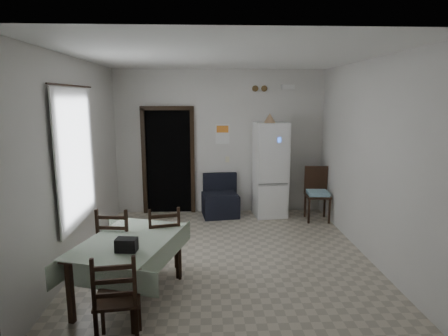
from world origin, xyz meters
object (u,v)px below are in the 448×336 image
navy_seat (220,196)px  dining_chair_near_head (118,297)px  dining_chair_far_left (118,243)px  corner_chair (318,194)px  dining_table (130,269)px  dining_chair_far_right (164,240)px  fridge (270,170)px

navy_seat → dining_chair_near_head: 4.09m
dining_chair_far_left → dining_chair_near_head: dining_chair_far_left is taller
corner_chair → dining_chair_near_head: bearing=-126.0°
navy_seat → dining_table: size_ratio=0.59×
dining_chair_far_left → dining_chair_far_right: dining_chair_far_left is taller
fridge → dining_table: (-2.17, -3.09, -0.57)m
navy_seat → dining_chair_near_head: dining_chair_near_head is taller
dining_chair_far_left → dining_chair_near_head: 1.36m
dining_chair_far_right → dining_chair_near_head: dining_chair_far_right is taller
dining_chair_near_head → fridge: bearing=-125.0°
fridge → dining_chair_far_right: (-1.84, -2.52, -0.44)m
corner_chair → dining_chair_near_head: (-2.98, -3.57, -0.03)m
dining_table → dining_chair_far_left: size_ratio=1.40×
fridge → dining_chair_far_left: bearing=-138.6°
dining_table → dining_chair_near_head: 0.86m
fridge → dining_table: fridge is taller
dining_table → dining_chair_far_right: 0.67m
dining_chair_far_right → dining_chair_near_head: size_ratio=1.01×
navy_seat → dining_chair_far_right: bearing=-116.3°
corner_chair → dining_chair_far_left: bearing=-141.7°
dining_chair_far_right → navy_seat: bearing=-121.4°
dining_table → dining_chair_far_left: (-0.24, 0.48, 0.14)m
fridge → corner_chair: fridge is taller
corner_chair → dining_chair_far_left: 3.97m
dining_table → dining_chair_far_right: (0.33, 0.57, 0.12)m
navy_seat → dining_chair_far_right: 2.66m
dining_chair_far_left → dining_chair_far_right: bearing=-163.1°
corner_chair → dining_table: size_ratio=0.73×
dining_chair_far_left → dining_table: bearing=124.2°
dining_table → dining_chair_near_head: bearing=-69.2°
fridge → dining_chair_far_left: 3.58m
dining_chair_far_right → dining_chair_near_head: bearing=66.2°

